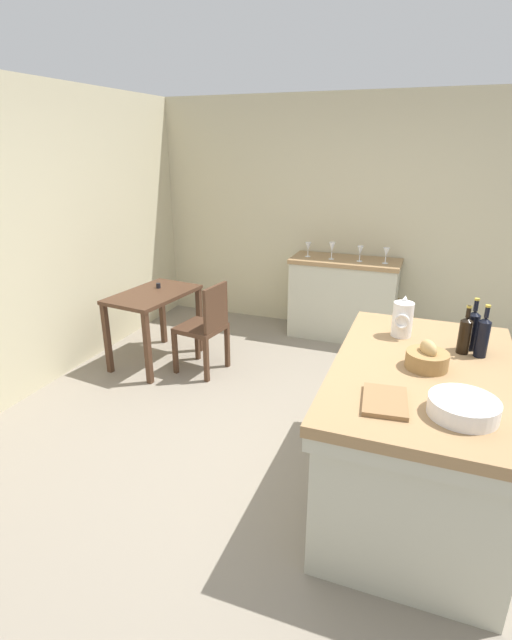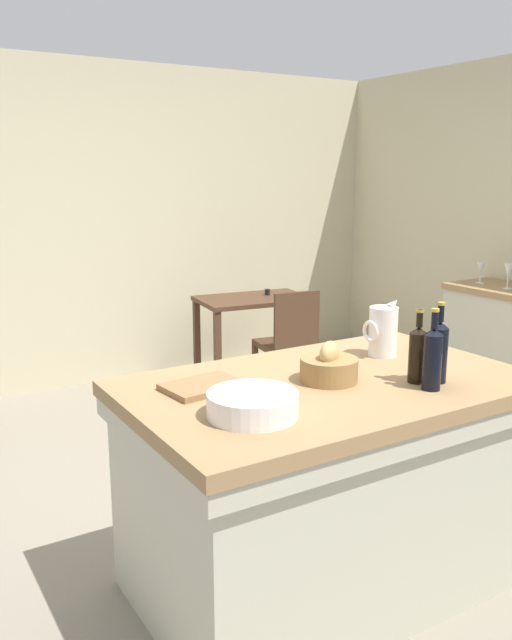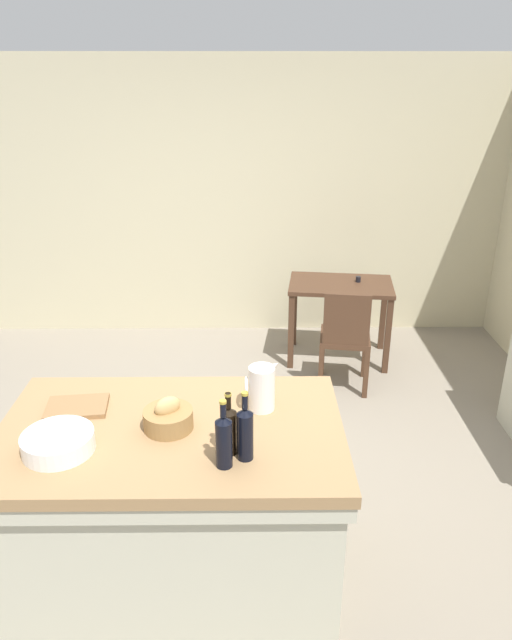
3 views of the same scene
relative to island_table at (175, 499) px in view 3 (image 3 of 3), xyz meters
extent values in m
plane|color=gray|center=(0.24, 0.68, -0.49)|extent=(6.76, 6.76, 0.00)
cube|color=beige|center=(0.24, 3.28, 0.81)|extent=(5.32, 0.12, 2.60)
cube|color=#99754C|center=(0.00, 0.00, 0.39)|extent=(1.64, 1.00, 0.06)
cube|color=#BCBAA3|center=(0.00, 0.00, 0.32)|extent=(1.62, 0.98, 0.08)
cube|color=#BCBAA3|center=(0.00, 0.00, -0.06)|extent=(1.56, 0.92, 0.85)
cube|color=#472D1E|center=(1.18, 2.54, 0.22)|extent=(0.96, 0.67, 0.04)
cube|color=#472D1E|center=(0.73, 2.35, -0.14)|extent=(0.06, 0.06, 0.69)
cube|color=#472D1E|center=(1.56, 2.24, -0.14)|extent=(0.06, 0.06, 0.69)
cube|color=#472D1E|center=(0.80, 2.83, -0.14)|extent=(0.06, 0.06, 0.69)
cube|color=#472D1E|center=(1.62, 2.73, -0.14)|extent=(0.06, 0.06, 0.69)
cylinder|color=black|center=(1.33, 2.57, 0.26)|extent=(0.04, 0.04, 0.05)
cube|color=#472D1E|center=(1.15, 2.02, -0.05)|extent=(0.45, 0.45, 0.04)
cube|color=#472D1E|center=(1.13, 1.84, 0.18)|extent=(0.36, 0.08, 0.42)
cube|color=#472D1E|center=(1.36, 2.17, -0.28)|extent=(0.05, 0.05, 0.42)
cube|color=#472D1E|center=(1.00, 2.22, -0.28)|extent=(0.05, 0.05, 0.42)
cube|color=#472D1E|center=(1.30, 1.81, -0.28)|extent=(0.05, 0.05, 0.42)
cube|color=#472D1E|center=(0.95, 1.87, -0.28)|extent=(0.05, 0.05, 0.42)
cylinder|color=white|center=(0.43, 0.17, 0.53)|extent=(0.13, 0.13, 0.23)
cone|color=white|center=(0.49, 0.17, 0.66)|extent=(0.07, 0.04, 0.06)
torus|color=white|center=(0.36, 0.17, 0.54)|extent=(0.02, 0.10, 0.10)
cylinder|color=white|center=(-0.47, -0.17, 0.46)|extent=(0.32, 0.32, 0.09)
cylinder|color=olive|center=(-0.01, 0.00, 0.47)|extent=(0.23, 0.23, 0.10)
ellipsoid|color=tan|center=(-0.01, 0.00, 0.53)|extent=(0.15, 0.13, 0.10)
cube|color=olive|center=(-0.48, 0.17, 0.43)|extent=(0.32, 0.24, 0.02)
cylinder|color=black|center=(0.36, -0.24, 0.53)|extent=(0.07, 0.07, 0.22)
cone|color=black|center=(0.36, -0.24, 0.65)|extent=(0.07, 0.07, 0.03)
cylinder|color=black|center=(0.36, -0.24, 0.71)|extent=(0.03, 0.03, 0.08)
cylinder|color=#B29933|center=(0.36, -0.24, 0.74)|extent=(0.03, 0.03, 0.01)
cylinder|color=black|center=(0.28, -0.19, 0.52)|extent=(0.07, 0.07, 0.20)
cone|color=black|center=(0.28, -0.19, 0.63)|extent=(0.07, 0.07, 0.02)
cylinder|color=black|center=(0.28, -0.19, 0.68)|extent=(0.03, 0.03, 0.07)
cylinder|color=#B29933|center=(0.28, -0.19, 0.71)|extent=(0.03, 0.03, 0.01)
cylinder|color=black|center=(0.27, -0.29, 0.53)|extent=(0.07, 0.07, 0.22)
cone|color=black|center=(0.27, -0.29, 0.65)|extent=(0.07, 0.07, 0.03)
cylinder|color=black|center=(0.27, -0.29, 0.70)|extent=(0.03, 0.03, 0.08)
cylinder|color=#B29933|center=(0.27, -0.29, 0.73)|extent=(0.03, 0.03, 0.01)
camera|label=1|loc=(-2.57, 0.05, 1.60)|focal=26.50mm
camera|label=2|loc=(-1.57, -1.99, 1.23)|focal=36.74mm
camera|label=3|loc=(0.38, -2.38, 1.98)|focal=33.36mm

